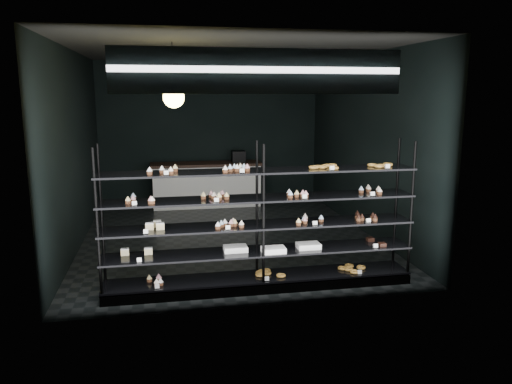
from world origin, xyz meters
TOP-DOWN VIEW (x-y plane):
  - room at (0.00, 0.00)m, footprint 5.01×6.01m
  - display_shelf at (0.07, -2.45)m, footprint 4.00×0.50m
  - signage at (0.00, -2.93)m, footprint 3.30×0.05m
  - pendant_lamp at (-0.92, -1.52)m, footprint 0.29×0.29m
  - service_counter at (-0.14, 2.50)m, footprint 2.46×0.65m

SIDE VIEW (x-z plane):
  - service_counter at x=-0.14m, z-range -0.11..1.12m
  - display_shelf at x=0.07m, z-range -0.33..1.58m
  - room at x=0.00m, z-range 0.00..3.20m
  - pendant_lamp at x=-0.92m, z-range 2.01..2.89m
  - signage at x=0.00m, z-range 2.50..3.00m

